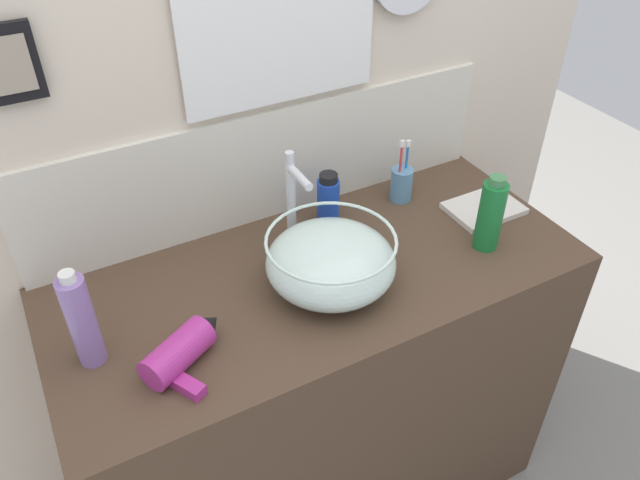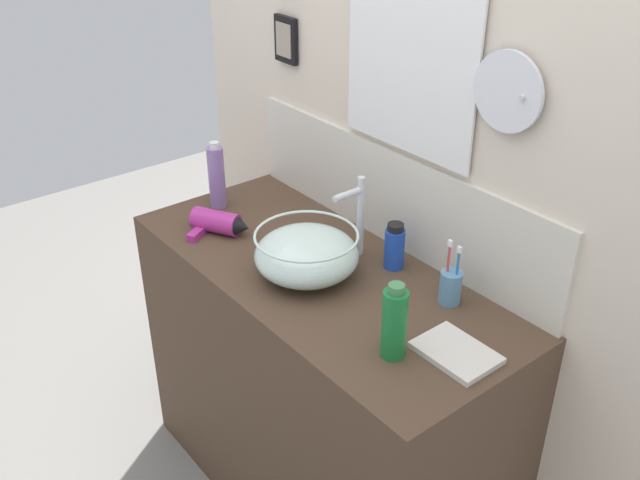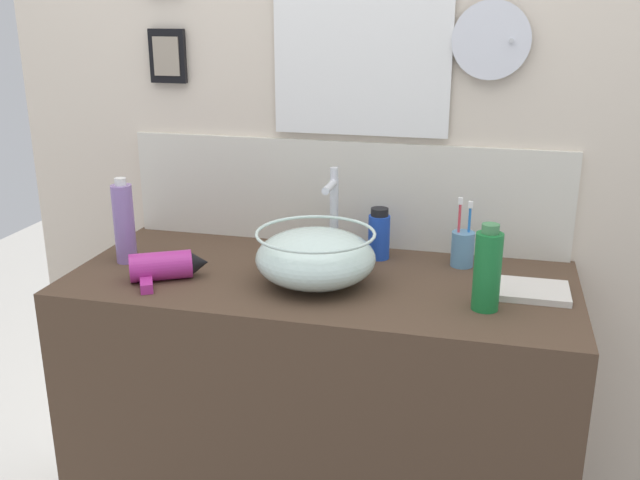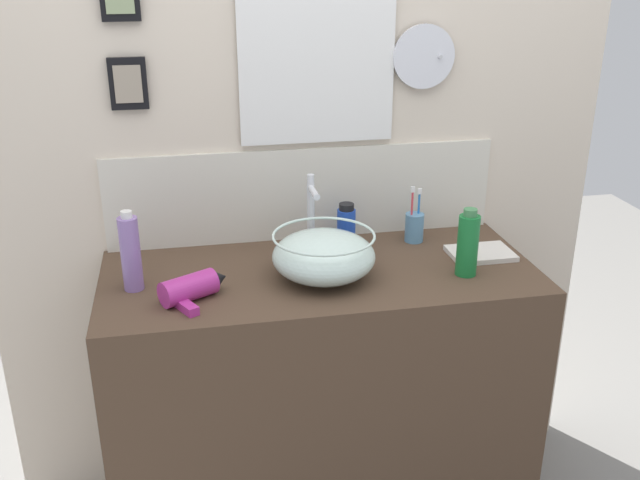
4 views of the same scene
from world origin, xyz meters
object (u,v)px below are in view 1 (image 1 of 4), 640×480
(glass_bowl_sink, at_px, (329,262))
(toothbrush_cup, at_px, (401,183))
(faucet, at_px, (291,194))
(soap_dispenser, at_px, (490,215))
(hair_drier, at_px, (184,350))
(hand_towel, at_px, (484,208))
(shampoo_bottle, at_px, (82,321))
(spray_bottle, at_px, (328,199))

(glass_bowl_sink, distance_m, toothbrush_cup, 0.42)
(toothbrush_cup, bearing_deg, glass_bowl_sink, -147.74)
(faucet, xyz_separation_m, soap_dispenser, (0.42, -0.25, -0.05))
(hair_drier, height_order, toothbrush_cup, toothbrush_cup)
(glass_bowl_sink, distance_m, hair_drier, 0.38)
(faucet, xyz_separation_m, hand_towel, (0.52, -0.13, -0.14))
(faucet, distance_m, shampoo_bottle, 0.56)
(shampoo_bottle, bearing_deg, soap_dispenser, -5.41)
(faucet, height_order, hand_towel, faucet)
(hair_drier, bearing_deg, toothbrush_cup, 21.46)
(glass_bowl_sink, xyz_separation_m, spray_bottle, (0.12, 0.23, -0.00))
(spray_bottle, relative_size, shampoo_bottle, 0.61)
(soap_dispenser, bearing_deg, hand_towel, 50.54)
(hair_drier, bearing_deg, faucet, 34.18)
(shampoo_bottle, bearing_deg, hair_drier, -30.55)
(glass_bowl_sink, bearing_deg, hair_drier, -170.46)
(toothbrush_cup, bearing_deg, faucet, -174.83)
(spray_bottle, bearing_deg, soap_dispenser, -44.02)
(faucet, height_order, toothbrush_cup, faucet)
(spray_bottle, bearing_deg, glass_bowl_sink, -118.44)
(toothbrush_cup, relative_size, hand_towel, 0.97)
(hair_drier, relative_size, toothbrush_cup, 1.08)
(toothbrush_cup, xyz_separation_m, hand_towel, (0.17, -0.16, -0.04))
(faucet, bearing_deg, soap_dispenser, -30.38)
(glass_bowl_sink, distance_m, spray_bottle, 0.26)
(faucet, relative_size, soap_dispenser, 1.25)
(hand_towel, bearing_deg, glass_bowl_sink, -172.95)
(glass_bowl_sink, height_order, shampoo_bottle, shampoo_bottle)
(hair_drier, height_order, hand_towel, hair_drier)
(hair_drier, bearing_deg, spray_bottle, 30.48)
(soap_dispenser, relative_size, shampoo_bottle, 0.88)
(faucet, height_order, shampoo_bottle, faucet)
(glass_bowl_sink, distance_m, soap_dispenser, 0.42)
(hair_drier, relative_size, spray_bottle, 1.44)
(hand_towel, bearing_deg, spray_bottle, 157.24)
(toothbrush_cup, relative_size, spray_bottle, 1.33)
(shampoo_bottle, height_order, hand_towel, shampoo_bottle)
(faucet, relative_size, shampoo_bottle, 1.09)
(glass_bowl_sink, height_order, hand_towel, glass_bowl_sink)
(toothbrush_cup, distance_m, hand_towel, 0.23)
(shampoo_bottle, distance_m, hand_towel, 1.06)
(glass_bowl_sink, distance_m, shampoo_bottle, 0.54)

